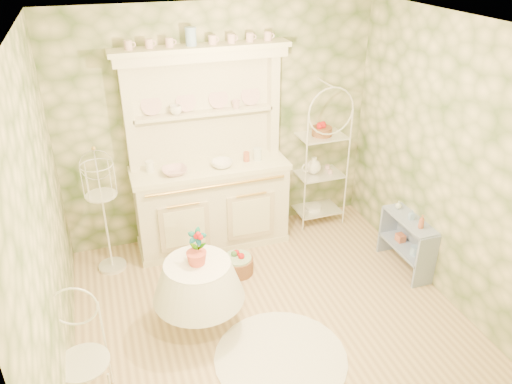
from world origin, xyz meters
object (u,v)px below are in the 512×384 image
object	(u,v)px
round_table	(199,292)
birdcage_stand	(104,212)
kitchen_dresser	(209,154)
bakers_rack	(320,156)
cafe_chair	(83,363)
side_shelf	(407,243)
floor_basket	(238,263)

from	to	relation	value
round_table	birdcage_stand	xyz separation A→B (m)	(-0.73, 1.20, 0.33)
kitchen_dresser	bakers_rack	size ratio (longest dim) A/B	1.29
cafe_chair	side_shelf	bearing A→B (deg)	23.34
round_table	floor_basket	size ratio (longest dim) A/B	2.01
cafe_chair	floor_basket	size ratio (longest dim) A/B	2.29
cafe_chair	kitchen_dresser	bearing A→B (deg)	62.86
side_shelf	bakers_rack	bearing A→B (deg)	114.15
kitchen_dresser	side_shelf	distance (m)	2.36
kitchen_dresser	side_shelf	xyz separation A→B (m)	(1.88, -1.16, -0.83)
kitchen_dresser	bakers_rack	xyz separation A→B (m)	(1.40, 0.09, -0.26)
round_table	cafe_chair	size ratio (longest dim) A/B	0.88
floor_basket	round_table	bearing A→B (deg)	-129.82
bakers_rack	cafe_chair	distance (m)	3.56
cafe_chair	birdcage_stand	world-z (taller)	birdcage_stand
cafe_chair	floor_basket	world-z (taller)	cafe_chair
birdcage_stand	cafe_chair	bearing A→B (deg)	-99.19
birdcage_stand	floor_basket	world-z (taller)	birdcage_stand
round_table	side_shelf	bearing A→B (deg)	4.78
kitchen_dresser	side_shelf	size ratio (longest dim) A/B	3.11
cafe_chair	floor_basket	distance (m)	2.06
round_table	floor_basket	world-z (taller)	round_table
side_shelf	cafe_chair	size ratio (longest dim) A/B	0.83
birdcage_stand	floor_basket	distance (m)	1.52
cafe_chair	bakers_rack	bearing A→B (deg)	45.47
kitchen_dresser	round_table	bearing A→B (deg)	-108.82
birdcage_stand	side_shelf	bearing A→B (deg)	-18.18
round_table	birdcage_stand	distance (m)	1.44
round_table	cafe_chair	world-z (taller)	cafe_chair
side_shelf	round_table	xyz separation A→B (m)	(-2.34, -0.20, 0.07)
side_shelf	round_table	size ratio (longest dim) A/B	0.95
side_shelf	cafe_chair	xyz separation A→B (m)	(-3.36, -0.80, 0.13)
bakers_rack	side_shelf	distance (m)	1.46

